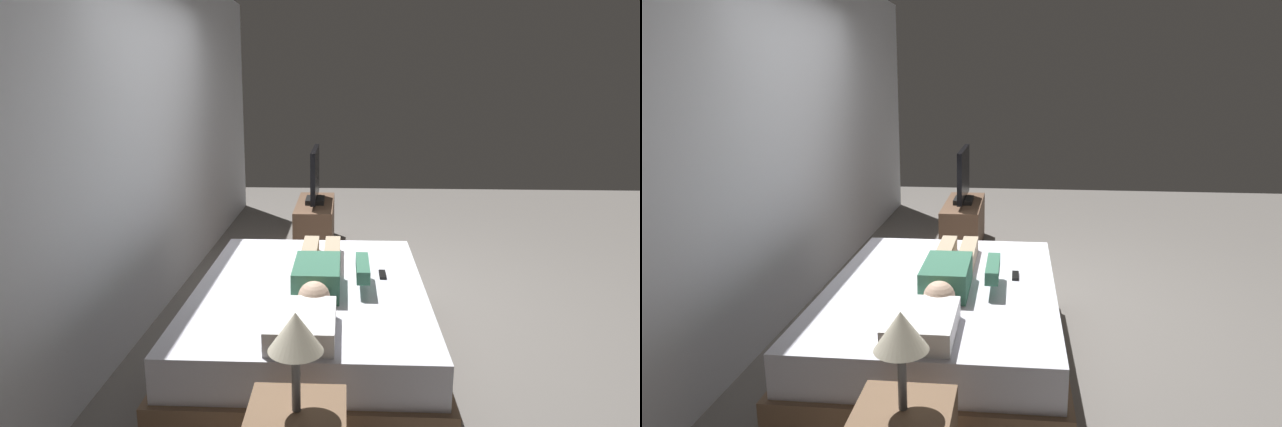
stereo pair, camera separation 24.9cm
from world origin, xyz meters
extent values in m
plane|color=slate|center=(0.00, 0.00, 0.00)|extent=(10.00, 10.00, 0.00)
cube|color=silver|center=(0.40, 1.55, 1.40)|extent=(6.40, 0.10, 2.80)
cube|color=brown|center=(-1.00, 0.25, 0.15)|extent=(2.08, 1.51, 0.30)
cube|color=white|center=(-1.00, 0.25, 0.42)|extent=(2.00, 1.43, 0.24)
cube|color=white|center=(-1.73, 0.25, 0.60)|extent=(0.48, 0.34, 0.12)
cube|color=#387056|center=(-1.10, 0.21, 0.63)|extent=(0.48, 0.28, 0.18)
sphere|color=beige|center=(-1.43, 0.21, 0.63)|extent=(0.18, 0.18, 0.18)
cube|color=tan|center=(-0.56, 0.13, 0.60)|extent=(0.60, 0.11, 0.11)
cube|color=tan|center=(-0.56, 0.29, 0.60)|extent=(0.60, 0.11, 0.11)
cube|color=#387056|center=(-1.04, -0.07, 0.67)|extent=(0.40, 0.08, 0.08)
cube|color=black|center=(-0.82, -0.21, 0.55)|extent=(0.15, 0.04, 0.02)
cube|color=brown|center=(1.59, 0.37, 0.25)|extent=(1.10, 0.40, 0.50)
cube|color=black|center=(1.59, 0.37, 0.53)|extent=(0.32, 0.20, 0.05)
cube|color=black|center=(1.59, 0.37, 0.82)|extent=(0.88, 0.05, 0.54)
cylinder|color=#59595B|center=(-2.35, 0.23, 0.67)|extent=(0.04, 0.04, 0.30)
cone|color=beige|center=(-2.35, 0.23, 0.86)|extent=(0.22, 0.22, 0.16)
camera|label=1|loc=(-4.30, 0.04, 1.80)|focal=31.06mm
camera|label=2|loc=(-4.28, -0.20, 1.80)|focal=31.06mm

